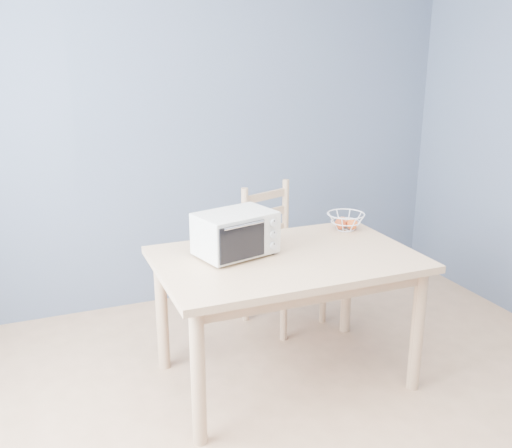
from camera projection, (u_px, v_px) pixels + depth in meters
name	position (u px, v px, depth m)	size (l,w,h in m)	color
room	(365.00, 200.00, 2.07)	(4.01, 4.51, 2.61)	tan
dining_table	(286.00, 273.00, 3.12)	(1.40, 0.90, 0.75)	tan
toaster_oven	(233.00, 234.00, 3.05)	(0.47, 0.39, 0.24)	silver
fruit_basket	(345.00, 221.00, 3.52)	(0.24, 0.24, 0.11)	white
dining_chair	(280.00, 256.00, 3.89)	(0.57, 0.57, 0.95)	tan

